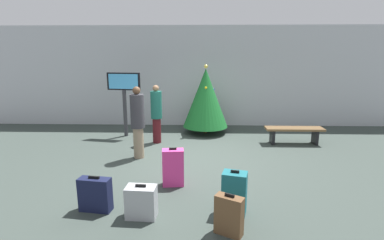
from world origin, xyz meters
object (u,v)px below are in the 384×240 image
flight_info_kiosk (124,91)px  suitcase_4 (229,215)px  holiday_tree (206,98)px  suitcase_2 (141,202)px  suitcase_1 (234,193)px  waiting_bench (294,131)px  traveller_0 (156,113)px  suitcase_3 (173,167)px  suitcase_0 (95,194)px  traveller_1 (138,121)px

flight_info_kiosk → suitcase_4: size_ratio=3.23×
holiday_tree → suitcase_4: (0.24, -5.51, -0.88)m
holiday_tree → suitcase_2: (-1.08, -5.10, -0.92)m
flight_info_kiosk → suitcase_1: (2.91, -4.53, -1.09)m
suitcase_4 → waiting_bench: bearing=62.4°
holiday_tree → traveller_0: (-1.43, -1.11, -0.28)m
flight_info_kiosk → suitcase_3: flight_info_kiosk is taller
holiday_tree → suitcase_2: holiday_tree is taller
holiday_tree → suitcase_1: (0.38, -4.94, -0.83)m
suitcase_1 → suitcase_3: (-1.07, 1.00, 0.02)m
waiting_bench → suitcase_0: size_ratio=2.74×
traveller_0 → suitcase_4: 4.74m
flight_info_kiosk → traveller_0: bearing=-32.6°
suitcase_2 → suitcase_3: 1.23m
suitcase_0 → suitcase_4: (2.11, -0.58, 0.01)m
suitcase_0 → suitcase_2: suitcase_0 is taller
waiting_bench → suitcase_0: suitcase_0 is taller
holiday_tree → flight_info_kiosk: 2.58m
waiting_bench → traveller_0: bearing=180.0°
flight_info_kiosk → suitcase_3: bearing=-62.4°
suitcase_3 → holiday_tree: bearing=80.0°
holiday_tree → suitcase_4: 5.58m
waiting_bench → traveller_0: (-3.97, 0.00, 0.53)m
traveller_1 → suitcase_4: 3.72m
traveller_0 → suitcase_3: traveller_0 is taller
suitcase_0 → suitcase_3: 1.54m
waiting_bench → suitcase_4: (-2.30, -4.39, -0.07)m
traveller_0 → suitcase_1: bearing=-64.7°
waiting_bench → traveller_1: 4.46m
traveller_1 → suitcase_1: 3.33m
traveller_1 → suitcase_2: 2.85m
traveller_1 → flight_info_kiosk: bearing=112.8°
waiting_bench → suitcase_1: (-2.16, -3.83, -0.02)m
suitcase_4 → suitcase_3: bearing=120.8°
suitcase_0 → suitcase_2: 0.81m
traveller_1 → waiting_bench: bearing=16.9°
suitcase_4 → holiday_tree: bearing=92.5°
holiday_tree → flight_info_kiosk: bearing=-170.8°
traveller_1 → traveller_0: bearing=78.5°
traveller_0 → suitcase_2: size_ratio=3.08×
suitcase_1 → suitcase_3: 1.46m
flight_info_kiosk → suitcase_3: 4.12m
traveller_0 → suitcase_2: (0.35, -3.99, -0.64)m
waiting_bench → suitcase_3: (-3.23, -2.83, -0.00)m
holiday_tree → traveller_1: size_ratio=1.26×
holiday_tree → suitcase_3: holiday_tree is taller
suitcase_1 → suitcase_3: suitcase_3 is taller
flight_info_kiosk → suitcase_2: 5.05m
waiting_bench → suitcase_4: suitcase_4 is taller
holiday_tree → waiting_bench: 2.89m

